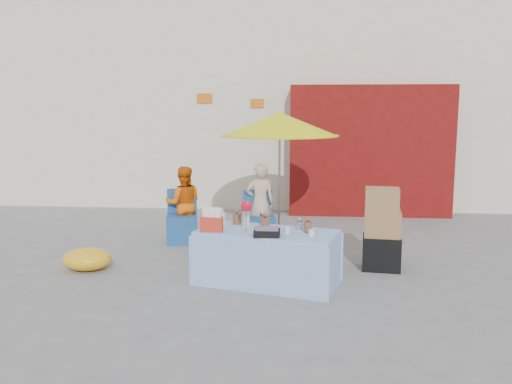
# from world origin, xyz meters

# --- Properties ---
(ground) EXTENTS (80.00, 80.00, 0.00)m
(ground) POSITION_xyz_m (0.00, 0.00, 0.00)
(ground) COLOR slate
(ground) RESTS_ON ground
(backdrop) EXTENTS (14.00, 8.00, 7.80)m
(backdrop) POSITION_xyz_m (0.52, 7.52, 3.10)
(backdrop) COLOR silver
(backdrop) RESTS_ON ground
(market_table) EXTENTS (1.89, 1.23, 1.05)m
(market_table) POSITION_xyz_m (0.43, -0.34, 0.34)
(market_table) COLOR #9CC6F9
(market_table) RESTS_ON ground
(chair_left) EXTENTS (0.56, 0.55, 0.85)m
(chair_left) POSITION_xyz_m (-1.07, 1.60, 0.26)
(chair_left) COLOR #1E4E8C
(chair_left) RESTS_ON ground
(chair_right) EXTENTS (0.56, 0.55, 0.85)m
(chair_right) POSITION_xyz_m (0.18, 1.60, 0.26)
(chair_right) COLOR #1E4E8C
(chair_right) RESTS_ON ground
(vendor_orange) EXTENTS (0.67, 0.57, 1.22)m
(vendor_orange) POSITION_xyz_m (-1.06, 1.73, 0.61)
(vendor_orange) COLOR #E25E0B
(vendor_orange) RESTS_ON ground
(vendor_beige) EXTENTS (0.52, 0.39, 1.28)m
(vendor_beige) POSITION_xyz_m (0.19, 1.73, 0.64)
(vendor_beige) COLOR #CCB190
(vendor_beige) RESTS_ON ground
(umbrella) EXTENTS (1.90, 1.90, 2.09)m
(umbrella) POSITION_xyz_m (0.49, 1.88, 1.89)
(umbrella) COLOR gray
(umbrella) RESTS_ON ground
(box_stack) EXTENTS (0.54, 0.46, 1.11)m
(box_stack) POSITION_xyz_m (1.93, 0.39, 0.51)
(box_stack) COLOR black
(box_stack) RESTS_ON ground
(tarp_bundle) EXTENTS (0.74, 0.63, 0.30)m
(tarp_bundle) POSITION_xyz_m (-2.01, 0.00, 0.15)
(tarp_bundle) COLOR gold
(tarp_bundle) RESTS_ON ground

